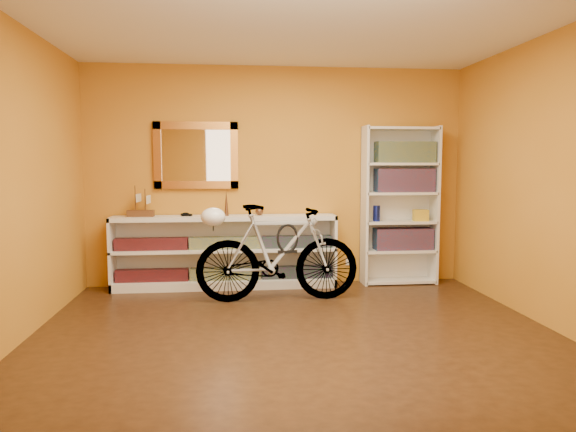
{
  "coord_description": "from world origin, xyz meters",
  "views": [
    {
      "loc": [
        -0.53,
        -4.33,
        1.45
      ],
      "look_at": [
        0.0,
        0.7,
        0.95
      ],
      "focal_mm": 32.94,
      "sensor_mm": 36.0,
      "label": 1
    }
  ],
  "objects": [
    {
      "name": "floor",
      "position": [
        0.0,
        0.0,
        -0.01
      ],
      "size": [
        4.5,
        4.0,
        0.01
      ],
      "primitive_type": "cube",
      "color": "black",
      "rests_on": "ground"
    },
    {
      "name": "ceiling",
      "position": [
        0.0,
        0.0,
        2.6
      ],
      "size": [
        4.5,
        4.0,
        0.01
      ],
      "primitive_type": "cube",
      "color": "silver",
      "rests_on": "ground"
    },
    {
      "name": "back_wall",
      "position": [
        0.0,
        2.0,
        1.3
      ],
      "size": [
        4.5,
        0.01,
        2.6
      ],
      "primitive_type": "cube",
      "color": "#B8711B",
      "rests_on": "ground"
    },
    {
      "name": "left_wall",
      "position": [
        -2.25,
        0.0,
        1.3
      ],
      "size": [
        0.01,
        4.0,
        2.6
      ],
      "primitive_type": "cube",
      "color": "#B8711B",
      "rests_on": "ground"
    },
    {
      "name": "right_wall",
      "position": [
        2.25,
        0.0,
        1.3
      ],
      "size": [
        0.01,
        4.0,
        2.6
      ],
      "primitive_type": "cube",
      "color": "#B8711B",
      "rests_on": "ground"
    },
    {
      "name": "gilt_mirror",
      "position": [
        -0.95,
        1.97,
        1.55
      ],
      "size": [
        0.98,
        0.06,
        0.78
      ],
      "primitive_type": "cube",
      "color": "#92521A",
      "rests_on": "back_wall"
    },
    {
      "name": "wall_socket",
      "position": [
        0.9,
        1.99,
        0.25
      ],
      "size": [
        0.09,
        0.02,
        0.09
      ],
      "primitive_type": "cube",
      "color": "silver",
      "rests_on": "back_wall"
    },
    {
      "name": "console_unit",
      "position": [
        -0.62,
        1.81,
        0.42
      ],
      "size": [
        2.6,
        0.35,
        0.85
      ],
      "primitive_type": null,
      "color": "silver",
      "rests_on": "floor"
    },
    {
      "name": "cd_row_lower",
      "position": [
        -0.62,
        1.79,
        0.17
      ],
      "size": [
        2.5,
        0.13,
        0.14
      ],
      "primitive_type": "cube",
      "color": "black",
      "rests_on": "console_unit"
    },
    {
      "name": "cd_row_upper",
      "position": [
        -0.62,
        1.79,
        0.54
      ],
      "size": [
        2.5,
        0.13,
        0.14
      ],
      "primitive_type": "cube",
      "color": "navy",
      "rests_on": "console_unit"
    },
    {
      "name": "model_ship",
      "position": [
        -1.58,
        1.81,
        1.03
      ],
      "size": [
        0.31,
        0.14,
        0.36
      ],
      "primitive_type": null,
      "rotation": [
        0.0,
        0.0,
        -0.09
      ],
      "color": "#462713",
      "rests_on": "console_unit"
    },
    {
      "name": "toy_car",
      "position": [
        -1.06,
        1.81,
        0.85
      ],
      "size": [
        0.0,
        0.0,
        0.0
      ],
      "primitive_type": "imported",
      "rotation": [
        0.0,
        0.0,
        1.44
      ],
      "color": "black",
      "rests_on": "console_unit"
    },
    {
      "name": "bronze_ornament",
      "position": [
        -0.6,
        1.81,
        1.0
      ],
      "size": [
        0.05,
        0.05,
        0.31
      ],
      "primitive_type": "cone",
      "color": "#53311C",
      "rests_on": "console_unit"
    },
    {
      "name": "decorative_orb",
      "position": [
        -0.22,
        1.81,
        0.9
      ],
      "size": [
        0.09,
        0.09,
        0.09
      ],
      "primitive_type": "sphere",
      "color": "#53311C",
      "rests_on": "console_unit"
    },
    {
      "name": "bookcase",
      "position": [
        1.48,
        1.84,
        0.95
      ],
      "size": [
        0.9,
        0.3,
        1.9
      ],
      "primitive_type": null,
      "color": "silver",
      "rests_on": "floor"
    },
    {
      "name": "book_row_a",
      "position": [
        1.53,
        1.84,
        0.55
      ],
      "size": [
        0.7,
        0.22,
        0.26
      ],
      "primitive_type": "cube",
      "color": "maroon",
      "rests_on": "bookcase"
    },
    {
      "name": "book_row_b",
      "position": [
        1.53,
        1.84,
        1.25
      ],
      "size": [
        0.7,
        0.22,
        0.28
      ],
      "primitive_type": "cube",
      "color": "maroon",
      "rests_on": "bookcase"
    },
    {
      "name": "book_row_c",
      "position": [
        1.53,
        1.84,
        1.59
      ],
      "size": [
        0.7,
        0.22,
        0.25
      ],
      "primitive_type": "cube",
      "color": "navy",
      "rests_on": "bookcase"
    },
    {
      "name": "travel_mug",
      "position": [
        1.19,
        1.82,
        0.86
      ],
      "size": [
        0.08,
        0.08,
        0.19
      ],
      "primitive_type": "cylinder",
      "color": "navy",
      "rests_on": "bookcase"
    },
    {
      "name": "red_tin",
      "position": [
        1.28,
        1.87,
        1.55
      ],
      "size": [
        0.15,
        0.15,
        0.16
      ],
      "primitive_type": "cube",
      "rotation": [
        0.0,
        0.0,
        0.17
      ],
      "color": "maroon",
      "rests_on": "bookcase"
    },
    {
      "name": "yellow_bag",
      "position": [
        1.73,
        1.8,
        0.83
      ],
      "size": [
        0.19,
        0.13,
        0.14
      ],
      "primitive_type": "cube",
      "rotation": [
        0.0,
        0.0,
        -0.11
      ],
      "color": "gold",
      "rests_on": "bookcase"
    },
    {
      "name": "bicycle",
      "position": [
        -0.06,
        1.15,
        0.52
      ],
      "size": [
        0.5,
        1.76,
        1.03
      ],
      "primitive_type": "imported",
      "rotation": [
        0.0,
        0.0,
        1.59
      ],
      "color": "silver",
      "rests_on": "floor"
    },
    {
      "name": "helmet",
      "position": [
        -0.73,
        1.13,
        0.91
      ],
      "size": [
        0.25,
        0.24,
        0.19
      ],
      "primitive_type": "ellipsoid",
      "color": "white",
      "rests_on": "bicycle"
    },
    {
      "name": "u_lock",
      "position": [
        0.04,
        1.15,
        0.67
      ],
      "size": [
        0.23,
        0.02,
        0.23
      ],
      "primitive_type": "torus",
      "rotation": [
        1.57,
        0.0,
        0.0
      ],
      "color": "black",
      "rests_on": "bicycle"
    }
  ]
}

